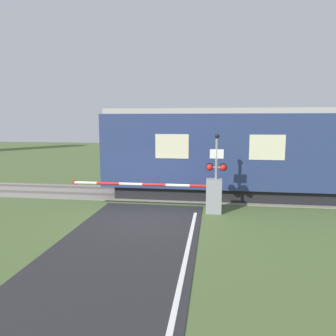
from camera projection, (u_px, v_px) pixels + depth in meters
name	position (u px, v px, depth m)	size (l,w,h in m)	color
ground_plane	(145.00, 219.00, 12.14)	(80.00, 80.00, 0.00)	#4C6033
track_bed	(162.00, 194.00, 16.09)	(36.00, 3.20, 0.13)	gray
train	(262.00, 153.00, 15.13)	(14.58, 2.94, 4.14)	black
crossing_barrier	(202.00, 194.00, 12.86)	(6.12, 0.44, 1.36)	gray
signal_post	(216.00, 168.00, 12.71)	(0.82, 0.26, 3.11)	gray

